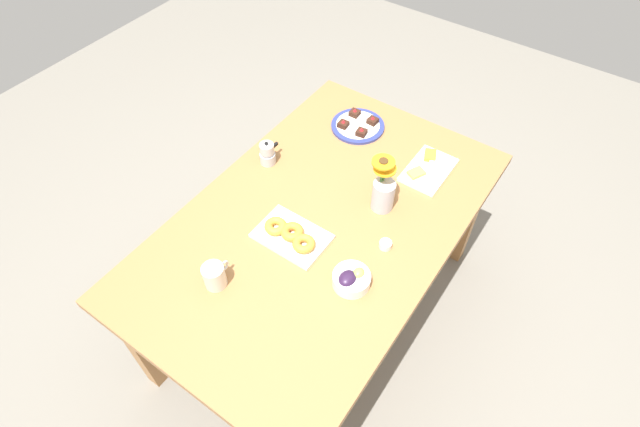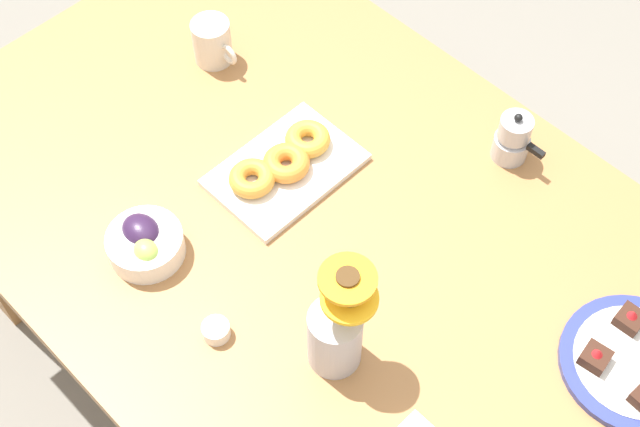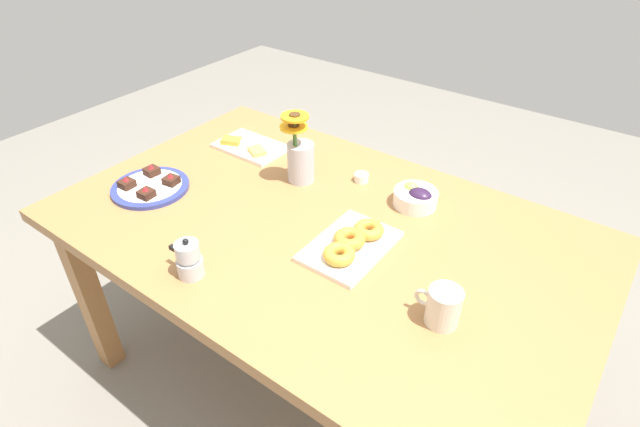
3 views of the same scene
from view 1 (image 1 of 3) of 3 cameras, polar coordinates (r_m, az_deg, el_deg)
name	(u,v)px [view 1 (image 1 of 3)]	position (r m, az deg, el deg)	size (l,w,h in m)	color
ground_plane	(320,310)	(2.62, 0.00, -11.01)	(6.00, 6.00, 0.00)	slate
dining_table	(320,233)	(2.07, 0.00, -2.23)	(1.60, 1.00, 0.74)	#9E6B3D
coffee_mug	(215,276)	(1.82, -11.96, -6.95)	(0.12, 0.08, 0.10)	beige
grape_bowl	(351,279)	(1.80, 3.58, -7.49)	(0.14, 0.14, 0.07)	white
cheese_platter	(428,169)	(2.23, 12.26, 5.03)	(0.26, 0.17, 0.03)	white
croissant_platter	(291,235)	(1.93, -3.32, -2.46)	(0.19, 0.28, 0.05)	white
jam_cup_honey	(385,244)	(1.92, 7.50, -3.53)	(0.05, 0.05, 0.03)	white
dessert_plate	(358,125)	(2.40, 4.34, 10.00)	(0.25, 0.25, 0.05)	navy
flower_vase	(383,192)	(2.00, 7.24, 2.46)	(0.10, 0.11, 0.25)	#B2B2BC
moka_pot	(267,154)	(2.20, -6.02, 6.80)	(0.11, 0.07, 0.12)	#B7B7BC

